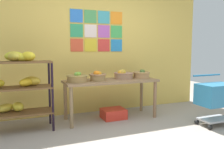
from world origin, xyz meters
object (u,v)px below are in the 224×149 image
(fruit_basket_back_right, at_px, (141,74))
(shopping_cart, at_px, (216,96))
(fruit_basket_left, at_px, (77,78))
(banana_shelf_unit, at_px, (17,82))
(produce_crate_under_table, at_px, (113,114))
(display_table, at_px, (111,85))
(fruit_basket_right, at_px, (123,75))
(fruit_basket_centre, at_px, (98,76))

(fruit_basket_back_right, relative_size, shopping_cart, 0.39)
(fruit_basket_left, xyz_separation_m, shopping_cart, (2.10, -0.96, -0.29))
(banana_shelf_unit, xyz_separation_m, produce_crate_under_table, (1.60, 0.01, -0.67))
(banana_shelf_unit, xyz_separation_m, fruit_basket_back_right, (2.20, 0.06, 0.02))
(display_table, bearing_deg, shopping_cart, -33.97)
(produce_crate_under_table, bearing_deg, display_table, 157.84)
(fruit_basket_right, relative_size, fruit_basket_left, 1.00)
(banana_shelf_unit, height_order, display_table, banana_shelf_unit)
(shopping_cart, bearing_deg, fruit_basket_left, 156.37)
(fruit_basket_right, relative_size, fruit_basket_back_right, 1.12)
(banana_shelf_unit, height_order, shopping_cart, banana_shelf_unit)
(produce_crate_under_table, bearing_deg, fruit_basket_left, -178.53)
(banana_shelf_unit, relative_size, shopping_cart, 1.48)
(banana_shelf_unit, xyz_separation_m, fruit_basket_centre, (1.30, -0.00, 0.03))
(display_table, xyz_separation_m, fruit_basket_right, (0.27, 0.06, 0.16))
(display_table, bearing_deg, produce_crate_under_table, -22.16)
(fruit_basket_right, xyz_separation_m, produce_crate_under_table, (-0.23, -0.07, -0.69))
(display_table, xyz_separation_m, shopping_cart, (1.47, -0.99, -0.14))
(fruit_basket_right, height_order, shopping_cart, fruit_basket_right)
(fruit_basket_centre, relative_size, produce_crate_under_table, 0.70)
(banana_shelf_unit, distance_m, shopping_cart, 3.19)
(banana_shelf_unit, xyz_separation_m, shopping_cart, (3.03, -0.96, -0.27))
(fruit_basket_back_right, relative_size, produce_crate_under_table, 0.78)
(fruit_basket_right, height_order, produce_crate_under_table, fruit_basket_right)
(fruit_basket_left, distance_m, produce_crate_under_table, 0.96)
(produce_crate_under_table, bearing_deg, fruit_basket_right, 17.94)
(display_table, distance_m, fruit_basket_back_right, 0.67)
(fruit_basket_left, bearing_deg, produce_crate_under_table, 1.47)
(fruit_basket_centre, distance_m, fruit_basket_back_right, 0.90)
(produce_crate_under_table, bearing_deg, fruit_basket_centre, -176.87)
(fruit_basket_centre, distance_m, fruit_basket_right, 0.54)
(shopping_cart, bearing_deg, fruit_basket_back_right, 129.89)
(fruit_basket_centre, distance_m, shopping_cart, 2.00)
(display_table, bearing_deg, fruit_basket_left, -176.77)
(fruit_basket_right, bearing_deg, shopping_cart, -41.19)
(display_table, height_order, fruit_basket_centre, fruit_basket_centre)
(fruit_basket_centre, bearing_deg, fruit_basket_right, 9.73)
(fruit_basket_centre, bearing_deg, fruit_basket_back_right, 4.26)
(fruit_basket_right, distance_m, fruit_basket_back_right, 0.37)
(display_table, height_order, fruit_basket_right, fruit_basket_right)
(fruit_basket_centre, height_order, fruit_basket_left, fruit_basket_centre)
(banana_shelf_unit, bearing_deg, fruit_basket_right, 2.75)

